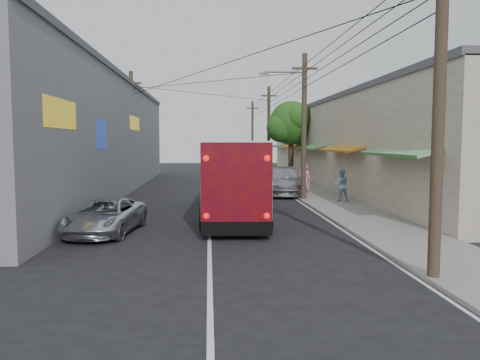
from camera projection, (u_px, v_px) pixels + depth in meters
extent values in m
plane|color=black|center=(210.00, 263.00, 12.54)|extent=(120.00, 120.00, 0.00)
cube|color=slate|center=(301.00, 187.00, 32.86)|extent=(3.00, 80.00, 0.12)
cube|color=beige|center=(356.00, 145.00, 34.91)|extent=(6.00, 40.00, 6.00)
cube|color=#4C4C51|center=(357.00, 103.00, 34.66)|extent=(6.20, 40.00, 0.30)
cube|color=#19721C|center=(401.00, 150.00, 18.79)|extent=(1.39, 6.00, 0.46)
cube|color=#C66417|center=(343.00, 148.00, 26.74)|extent=(1.39, 6.00, 0.46)
cube|color=#19721C|center=(312.00, 147.00, 34.70)|extent=(1.39, 6.00, 0.46)
cube|color=#C66417|center=(293.00, 146.00, 42.65)|extent=(1.39, 6.00, 0.46)
cube|color=#19721C|center=(280.00, 145.00, 50.61)|extent=(1.39, 6.00, 0.46)
cube|color=slate|center=(74.00, 138.00, 29.58)|extent=(7.00, 36.00, 7.00)
cube|color=#4C4C51|center=(73.00, 80.00, 29.29)|extent=(7.20, 36.00, 0.30)
cube|color=yellow|center=(59.00, 114.00, 15.83)|extent=(0.12, 3.50, 1.00)
cube|color=#1433A5|center=(101.00, 134.00, 21.85)|extent=(0.12, 2.20, 1.40)
cube|color=yellow|center=(134.00, 123.00, 31.72)|extent=(0.12, 4.00, 0.90)
cylinder|color=#473828|center=(439.00, 108.00, 10.57)|extent=(0.28, 0.28, 8.00)
cylinder|color=#473828|center=(304.00, 128.00, 25.49)|extent=(0.28, 0.28, 8.00)
cube|color=#473828|center=(305.00, 68.00, 25.23)|extent=(1.40, 0.12, 0.12)
cylinder|color=#473828|center=(269.00, 133.00, 40.40)|extent=(0.28, 0.28, 8.00)
cube|color=#473828|center=(269.00, 96.00, 40.14)|extent=(1.40, 0.12, 0.12)
cylinder|color=#473828|center=(252.00, 135.00, 55.32)|extent=(0.28, 0.28, 8.00)
cube|color=#473828|center=(252.00, 108.00, 55.06)|extent=(1.40, 0.12, 0.12)
cylinder|color=#473828|center=(132.00, 131.00, 31.75)|extent=(0.28, 0.28, 8.00)
cube|color=#473828|center=(131.00, 83.00, 31.49)|extent=(1.40, 0.12, 0.12)
cylinder|color=#59595E|center=(284.00, 72.00, 25.17)|extent=(2.20, 0.10, 0.10)
cube|color=#59595E|center=(264.00, 74.00, 25.10)|extent=(0.50, 0.18, 0.12)
cylinder|color=#3F2B19|center=(291.00, 157.00, 38.69)|extent=(0.44, 0.44, 4.00)
sphere|color=#194B14|center=(291.00, 123.00, 38.46)|extent=(3.60, 3.60, 3.60)
sphere|color=#194B14|center=(302.00, 130.00, 39.17)|extent=(2.60, 2.60, 2.60)
sphere|color=#194B14|center=(281.00, 128.00, 38.03)|extent=(2.40, 2.40, 2.40)
sphere|color=#194B14|center=(298.00, 117.00, 37.46)|extent=(2.20, 2.20, 2.20)
sphere|color=#194B14|center=(286.00, 121.00, 39.32)|extent=(2.00, 2.00, 2.00)
cube|color=white|center=(236.00, 191.00, 20.80)|extent=(2.96, 11.35, 1.78)
cube|color=black|center=(236.00, 161.00, 21.16)|extent=(2.87, 9.48, 0.94)
cube|color=white|center=(236.00, 146.00, 20.64)|extent=(2.96, 11.35, 0.47)
cube|color=maroon|center=(237.00, 184.00, 15.12)|extent=(2.32, 0.20, 2.72)
cube|color=black|center=(237.00, 229.00, 15.24)|extent=(2.34, 0.22, 0.47)
sphere|color=red|center=(206.00, 216.00, 15.16)|extent=(0.21, 0.21, 0.21)
sphere|color=red|center=(267.00, 216.00, 15.18)|extent=(0.21, 0.21, 0.21)
sphere|color=red|center=(206.00, 158.00, 15.01)|extent=(0.21, 0.21, 0.21)
sphere|color=red|center=(267.00, 158.00, 15.03)|extent=(0.21, 0.21, 0.21)
cylinder|color=black|center=(204.00, 219.00, 16.92)|extent=(0.33, 0.95, 0.94)
cylinder|color=black|center=(269.00, 219.00, 16.94)|extent=(0.33, 0.95, 0.94)
cylinder|color=black|center=(213.00, 197.00, 23.64)|extent=(0.33, 0.95, 0.94)
cylinder|color=black|center=(259.00, 197.00, 23.67)|extent=(0.33, 0.95, 0.94)
cylinder|color=black|center=(214.00, 194.00, 25.04)|extent=(0.33, 0.95, 0.94)
cylinder|color=black|center=(257.00, 194.00, 25.07)|extent=(0.33, 0.95, 0.94)
imported|color=silver|center=(106.00, 216.00, 16.58)|extent=(2.58, 4.62, 1.22)
imported|color=#9F9EA6|center=(283.00, 181.00, 28.92)|extent=(2.89, 5.92, 1.66)
imported|color=#292A2F|center=(255.00, 172.00, 38.55)|extent=(2.21, 4.73, 1.57)
imported|color=black|center=(258.00, 168.00, 43.93)|extent=(1.83, 4.89, 1.60)
imported|color=pink|center=(305.00, 180.00, 26.87)|extent=(0.80, 0.68, 1.85)
imported|color=#8DB0CD|center=(341.00, 185.00, 24.59)|extent=(0.87, 0.70, 1.70)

